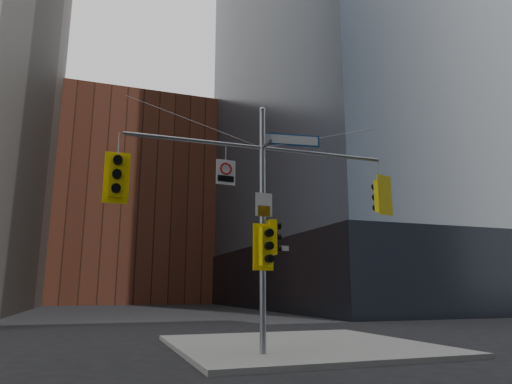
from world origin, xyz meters
TOP-DOWN VIEW (x-y plane):
  - ground at (0.00, 0.00)m, footprint 160.00×160.00m
  - sidewalk_corner at (2.00, 4.00)m, footprint 8.00×8.00m
  - podium_ne at (28.00, 32.00)m, footprint 36.40×36.40m
  - brick_midrise at (0.00, 58.00)m, footprint 26.00×20.00m
  - signal_assembly at (0.00, 1.99)m, footprint 8.00×0.80m
  - traffic_light_west_arm at (-4.10, 2.01)m, footprint 0.67×0.52m
  - traffic_light_east_arm at (4.04, 1.99)m, footprint 0.60×0.55m
  - traffic_light_pole_side at (0.32, 2.00)m, footprint 0.39×0.33m
  - traffic_light_pole_front at (-0.00, 1.73)m, footprint 0.63×0.53m
  - street_sign_blade at (0.93, 2.00)m, footprint 1.82×0.28m
  - regulatory_sign_arm at (-1.12, 1.97)m, footprint 0.58×0.10m
  - regulatory_sign_pole at (0.00, 1.88)m, footprint 0.52×0.08m
  - street_blade_ew at (0.45, 2.00)m, footprint 0.71×0.03m
  - street_blade_ns at (0.00, 2.45)m, footprint 0.12×0.82m

SIDE VIEW (x-z plane):
  - ground at x=0.00m, z-range 0.00..0.00m
  - sidewalk_corner at x=2.00m, z-range 0.00..0.15m
  - street_blade_ns at x=0.00m, z-range 2.71..2.88m
  - podium_ne at x=28.00m, z-range 0.00..6.00m
  - street_blade_ew at x=0.45m, z-range 2.96..3.10m
  - traffic_light_pole_front at x=0.00m, z-range 2.38..3.70m
  - traffic_light_pole_side at x=0.32m, z-range 2.83..3.84m
  - regulatory_sign_pole at x=0.00m, z-range 3.90..4.58m
  - signal_assembly at x=0.00m, z-range 0.77..8.07m
  - traffic_light_east_arm at x=4.04m, z-range 4.16..5.44m
  - traffic_light_west_arm at x=-4.10m, z-range 4.10..5.50m
  - regulatory_sign_arm at x=-1.12m, z-range 4.81..5.54m
  - street_sign_blade at x=0.93m, z-range 6.17..6.53m
  - brick_midrise at x=0.00m, z-range 0.00..28.00m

